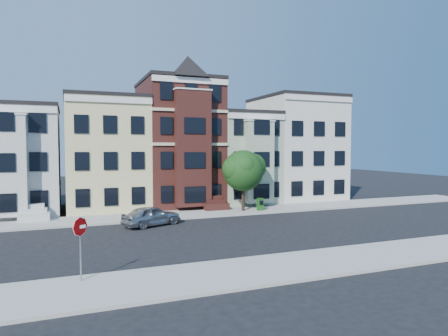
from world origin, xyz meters
name	(u,v)px	position (x,y,z in m)	size (l,w,h in m)	color
ground	(235,233)	(0.00, 0.00, 0.00)	(120.00, 120.00, 0.00)	black
far_sidewalk	(198,213)	(0.00, 8.00, 0.07)	(60.00, 4.00, 0.15)	#9E9B93
near_sidewalk	(300,265)	(0.00, -8.00, 0.07)	(60.00, 4.00, 0.15)	#9E9B93
house_white	(9,161)	(-15.00, 14.50, 4.50)	(8.00, 9.00, 9.00)	beige
house_yellow	(106,155)	(-7.00, 14.50, 5.00)	(7.00, 9.00, 10.00)	beige
house_brown	(178,144)	(0.00, 14.50, 6.00)	(7.00, 9.00, 12.00)	#381813
house_green	(238,159)	(6.50, 14.50, 4.50)	(6.00, 9.00, 9.00)	#9CAB8F
house_cream	(295,149)	(13.50, 14.50, 5.50)	(8.00, 9.00, 11.00)	silver
street_tree	(243,173)	(3.96, 7.51, 3.44)	(5.65, 5.65, 6.58)	#24521D
parked_car	(152,216)	(-4.70, 4.53, 0.75)	(1.76, 4.38, 1.49)	#9FA2A7
newspaper_box	(260,204)	(5.46, 7.16, 0.69)	(0.49, 0.43, 1.08)	#1C5919
stop_sign	(80,245)	(-9.89, -6.80, 1.67)	(0.84, 0.12, 3.04)	#BA0102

